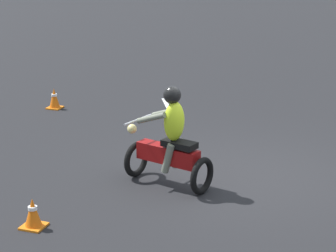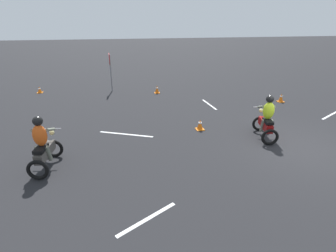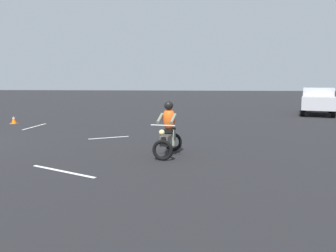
{
  "view_description": "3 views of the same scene",
  "coord_description": "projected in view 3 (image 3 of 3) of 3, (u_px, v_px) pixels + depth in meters",
  "views": [
    {
      "loc": [
        -2.26,
        10.09,
        4.09
      ],
      "look_at": [
        1.08,
        0.78,
        1.0
      ],
      "focal_mm": 70.0,
      "sensor_mm": 36.0,
      "label": 1
    },
    {
      "loc": [
        -6.94,
        6.24,
        4.1
      ],
      "look_at": [
        0.8,
        4.54,
        0.9
      ],
      "focal_mm": 28.0,
      "sensor_mm": 36.0,
      "label": 2
    },
    {
      "loc": [
        10.15,
        9.17,
        2.27
      ],
      "look_at": [
        0.51,
        8.3,
        0.9
      ],
      "focal_mm": 35.0,
      "sensor_mm": 36.0,
      "label": 3
    }
  ],
  "objects": [
    {
      "name": "lane_stripe_ne",
      "position": [
        63.0,
        171.0,
        8.18
      ],
      "size": [
        1.03,
        2.0,
        0.01
      ],
      "primitive_type": "cube",
      "rotation": [
        0.0,
        0.0,
        2.69
      ],
      "color": "silver",
      "rests_on": "ground"
    },
    {
      "name": "lane_stripe_w",
      "position": [
        35.0,
        126.0,
        16.01
      ],
      "size": [
        2.18,
        0.16,
        0.01
      ],
      "primitive_type": "cube",
      "rotation": [
        0.0,
        0.0,
        4.68
      ],
      "color": "silver",
      "rests_on": "ground"
    },
    {
      "name": "pickup_truck",
      "position": [
        318.0,
        100.0,
        21.44
      ],
      "size": [
        4.53,
        3.14,
        1.73
      ],
      "rotation": [
        0.0,
        0.0,
        1.25
      ],
      "color": "black",
      "rests_on": "ground"
    },
    {
      "name": "motorcycle_rider_background",
      "position": [
        168.0,
        132.0,
        9.83
      ],
      "size": [
        1.55,
        0.84,
        1.66
      ],
      "rotation": [
        0.0,
        0.0,
        4.56
      ],
      "color": "black",
      "rests_on": "ground"
    },
    {
      "name": "lane_stripe_nw",
      "position": [
        109.0,
        138.0,
        12.93
      ],
      "size": [
        0.86,
        1.45,
        0.01
      ],
      "primitive_type": "cube",
      "rotation": [
        0.0,
        0.0,
        3.65
      ],
      "color": "silver",
      "rests_on": "ground"
    },
    {
      "name": "traffic_cone_far_right",
      "position": [
        14.0,
        120.0,
        17.06
      ],
      "size": [
        0.32,
        0.32,
        0.42
      ],
      "color": "orange",
      "rests_on": "ground"
    }
  ]
}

